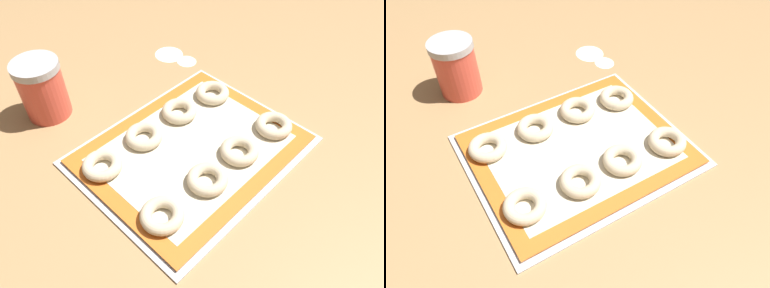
# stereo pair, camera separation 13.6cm
# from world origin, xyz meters

# --- Properties ---
(ground_plane) EXTENTS (2.80, 2.80, 0.00)m
(ground_plane) POSITION_xyz_m (0.00, 0.00, 0.00)
(ground_plane) COLOR #A87F51
(baking_tray) EXTENTS (0.44, 0.36, 0.01)m
(baking_tray) POSITION_xyz_m (0.01, -0.01, 0.00)
(baking_tray) COLOR silver
(baking_tray) RESTS_ON ground_plane
(baking_mat) EXTENTS (0.41, 0.33, 0.00)m
(baking_mat) POSITION_xyz_m (0.01, -0.01, 0.01)
(baking_mat) COLOR orange
(baking_mat) RESTS_ON baking_tray
(bagel_front_far_left) EXTENTS (0.08, 0.08, 0.02)m
(bagel_front_far_left) POSITION_xyz_m (-0.15, -0.09, 0.02)
(bagel_front_far_left) COLOR beige
(bagel_front_far_left) RESTS_ON baking_mat
(bagel_front_mid_left) EXTENTS (0.08, 0.08, 0.02)m
(bagel_front_mid_left) POSITION_xyz_m (-0.04, -0.10, 0.02)
(bagel_front_mid_left) COLOR beige
(bagel_front_mid_left) RESTS_ON baking_mat
(bagel_front_mid_right) EXTENTS (0.08, 0.08, 0.02)m
(bagel_front_mid_right) POSITION_xyz_m (0.06, -0.10, 0.02)
(bagel_front_mid_right) COLOR beige
(bagel_front_mid_right) RESTS_ON baking_mat
(bagel_front_far_right) EXTENTS (0.08, 0.08, 0.02)m
(bagel_front_far_right) POSITION_xyz_m (0.17, -0.10, 0.02)
(bagel_front_far_right) COLOR beige
(bagel_front_far_right) RESTS_ON baking_mat
(bagel_back_far_left) EXTENTS (0.08, 0.08, 0.02)m
(bagel_back_far_left) POSITION_xyz_m (-0.15, 0.07, 0.02)
(bagel_back_far_left) COLOR beige
(bagel_back_far_left) RESTS_ON baking_mat
(bagel_back_mid_left) EXTENTS (0.08, 0.08, 0.02)m
(bagel_back_mid_left) POSITION_xyz_m (-0.05, 0.07, 0.02)
(bagel_back_mid_left) COLOR beige
(bagel_back_mid_left) RESTS_ON baking_mat
(bagel_back_mid_right) EXTENTS (0.08, 0.08, 0.02)m
(bagel_back_mid_right) POSITION_xyz_m (0.06, 0.08, 0.02)
(bagel_back_mid_right) COLOR beige
(bagel_back_mid_right) RESTS_ON baking_mat
(bagel_back_far_right) EXTENTS (0.08, 0.08, 0.02)m
(bagel_back_far_right) POSITION_xyz_m (0.16, 0.07, 0.02)
(bagel_back_far_right) COLOR beige
(bagel_back_far_right) RESTS_ON baking_mat
(flour_canister) EXTENTS (0.10, 0.10, 0.13)m
(flour_canister) POSITION_xyz_m (-0.13, 0.30, 0.07)
(flour_canister) COLOR #DB4C3D
(flour_canister) RESTS_ON ground_plane
(flour_patch_near) EXTENTS (0.07, 0.08, 0.00)m
(flour_patch_near) POSITION_xyz_m (0.22, 0.28, 0.00)
(flour_patch_near) COLOR white
(flour_patch_near) RESTS_ON ground_plane
(flour_patch_far) EXTENTS (0.05, 0.05, 0.00)m
(flour_patch_far) POSITION_xyz_m (0.23, 0.22, 0.00)
(flour_patch_far) COLOR white
(flour_patch_far) RESTS_ON ground_plane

